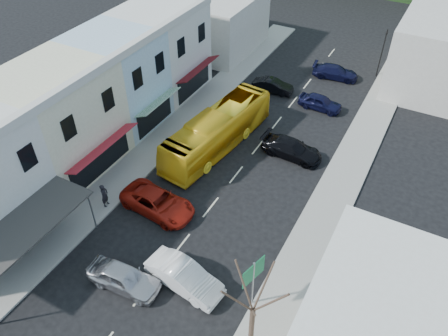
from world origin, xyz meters
TOP-DOWN VIEW (x-y plane):
  - ground at (0.00, 0.00)m, footprint 120.00×120.00m
  - sidewalk_left at (-7.50, 10.00)m, footprint 3.00×52.00m
  - sidewalk_right at (7.50, 10.00)m, footprint 3.00×52.00m
  - shopfront_row at (-12.49, 5.00)m, footprint 8.25×30.00m
  - distant_block_left at (-12.00, 27.00)m, footprint 8.00×10.00m
  - distant_block_right at (11.00, 30.00)m, footprint 8.00×12.00m
  - bus at (-3.01, 10.46)m, footprint 3.91×11.82m
  - car_silver at (-1.27, -4.16)m, footprint 4.51×2.09m
  - car_white at (1.87, -2.43)m, footprint 4.58×2.31m
  - car_red at (-3.13, 1.98)m, footprint 4.76×2.34m
  - car_black_near at (2.87, 12.24)m, footprint 4.57×2.03m
  - car_navy_mid at (2.60, 20.11)m, footprint 4.47×1.97m
  - car_black_far at (-2.54, 20.82)m, footprint 4.58×2.32m
  - car_navy_far at (2.05, 26.50)m, footprint 4.70×2.40m
  - pedestrian_left at (-6.61, 0.52)m, footprint 0.53×0.68m
  - direction_sign at (5.96, -1.69)m, footprint 1.11×1.83m
  - street_tree at (7.06, -4.14)m, footprint 2.91×2.91m
  - traffic_signal at (5.80, 29.04)m, footprint 0.63×1.08m

SIDE VIEW (x-z plane):
  - ground at x=0.00m, z-range 0.00..0.00m
  - sidewalk_left at x=-7.50m, z-range 0.00..0.15m
  - sidewalk_right at x=7.50m, z-range 0.00..0.15m
  - car_silver at x=-1.27m, z-range 0.00..1.40m
  - car_white at x=1.87m, z-range 0.00..1.40m
  - car_red at x=-3.13m, z-range 0.00..1.40m
  - car_black_near at x=2.87m, z-range 0.00..1.40m
  - car_navy_mid at x=2.60m, z-range 0.00..1.40m
  - car_black_far at x=-2.54m, z-range 0.00..1.40m
  - car_navy_far at x=2.05m, z-range 0.00..1.40m
  - pedestrian_left at x=-6.61m, z-range 0.15..1.85m
  - bus at x=-3.01m, z-range 0.00..3.10m
  - direction_sign at x=5.96m, z-range 0.00..3.84m
  - traffic_signal at x=5.80m, z-range 0.00..5.07m
  - distant_block_left at x=-12.00m, z-range 0.00..6.00m
  - distant_block_right at x=11.00m, z-range 0.00..7.00m
  - street_tree at x=7.06m, z-range 0.00..7.37m
  - shopfront_row at x=-12.49m, z-range 0.00..8.00m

